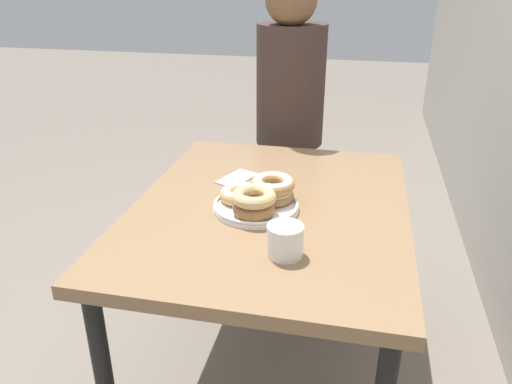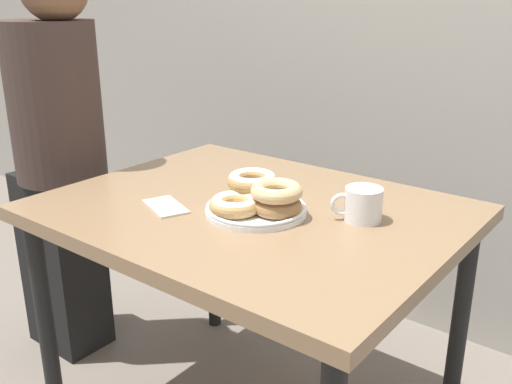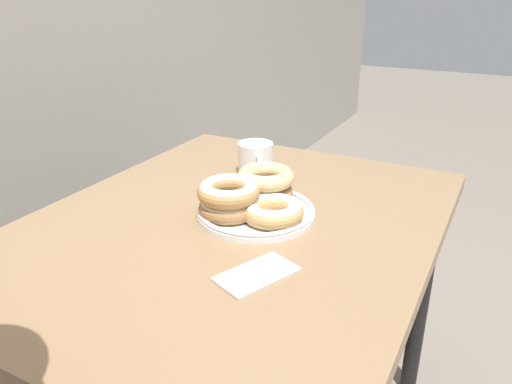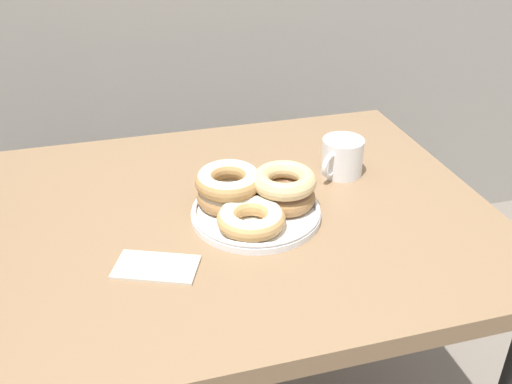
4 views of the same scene
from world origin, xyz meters
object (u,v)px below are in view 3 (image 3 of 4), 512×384
at_px(donut_plate, 254,198).
at_px(coffee_mug, 256,158).
at_px(napkin, 257,274).
at_px(dining_table, 232,251).

xyz_separation_m(donut_plate, coffee_mug, (0.24, 0.12, 0.00)).
xyz_separation_m(donut_plate, napkin, (-0.22, -0.12, -0.04)).
bearing_deg(napkin, donut_plate, 29.34).
bearing_deg(dining_table, donut_plate, -33.02).
bearing_deg(donut_plate, coffee_mug, 26.82).
xyz_separation_m(dining_table, donut_plate, (0.05, -0.03, 0.12)).
bearing_deg(napkin, coffee_mug, 28.04).
bearing_deg(dining_table, coffee_mug, 17.53).
height_order(donut_plate, napkin, donut_plate).
relative_size(coffee_mug, napkin, 0.70).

